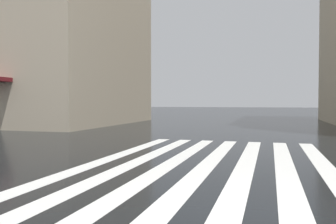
{
  "coord_description": "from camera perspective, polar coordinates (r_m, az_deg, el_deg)",
  "views": [
    {
      "loc": [
        -4.68,
        0.37,
        1.7
      ],
      "look_at": [
        8.76,
        4.3,
        1.3
      ],
      "focal_mm": 37.45,
      "sensor_mm": 36.0,
      "label": 1
    }
  ],
  "objects": [
    {
      "name": "zebra_crossing",
      "position": [
        8.99,
        5.71,
        -9.24
      ],
      "size": [
        13.0,
        6.5,
        0.01
      ],
      "color": "silver",
      "rests_on": "ground_plane"
    }
  ]
}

